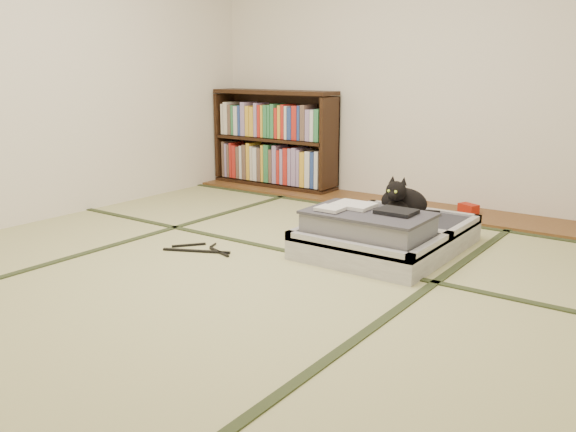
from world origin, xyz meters
The scene contains 10 objects.
floor centered at (0.00, 0.00, 0.00)m, with size 4.50×4.50×0.00m, color tan.
wood_strip centered at (0.00, 2.00, 0.01)m, with size 4.00×0.50×0.02m, color brown.
red_item centered at (0.60, 2.03, 0.06)m, with size 0.15×0.09×0.07m, color #A81D0D.
room_shell centered at (0.00, 0.00, 1.46)m, with size 4.50×4.50×4.50m.
tatami_borders centered at (0.00, 0.49, 0.00)m, with size 4.00×4.50×0.01m.
bookcase centered at (-1.34, 2.07, 0.45)m, with size 1.28×0.29×0.92m.
suitcase centered at (0.50, 0.76, 0.12)m, with size 0.83×1.11×0.33m.
cat centered at (0.48, 1.05, 0.27)m, with size 0.37×0.37×0.30m.
cable_coil centered at (0.67, 1.08, 0.17)m, with size 0.12×0.12×0.03m.
hanger centered at (-0.46, 0.09, 0.01)m, with size 0.45×0.30×0.01m.
Camera 1 is at (2.17, -2.61, 1.15)m, focal length 38.00 mm.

